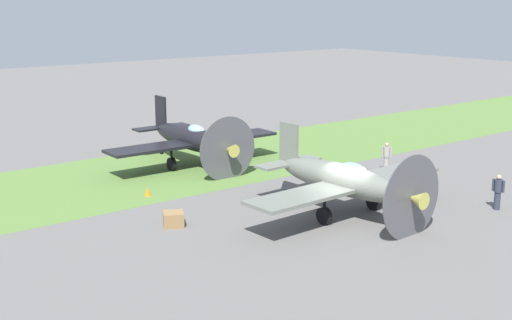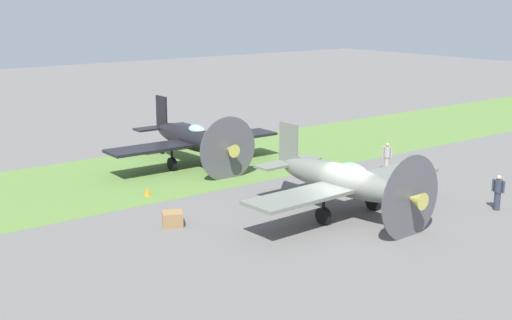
# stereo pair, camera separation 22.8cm
# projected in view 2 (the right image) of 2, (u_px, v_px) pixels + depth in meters

# --- Properties ---
(ground_plane) EXTENTS (160.00, 160.00, 0.00)m
(ground_plane) POSITION_uv_depth(u_px,v_px,m) (338.00, 220.00, 31.06)
(ground_plane) COLOR #605E5B
(grass_verge) EXTENTS (120.00, 11.00, 0.01)m
(grass_verge) POSITION_uv_depth(u_px,v_px,m) (189.00, 166.00, 41.07)
(grass_verge) COLOR #567A38
(grass_verge) RESTS_ON ground
(airplane_lead) EXTENTS (11.33, 8.98, 4.05)m
(airplane_lead) POSITION_uv_depth(u_px,v_px,m) (344.00, 180.00, 31.46)
(airplane_lead) COLOR slate
(airplane_lead) RESTS_ON ground
(airplane_wingman) EXTENTS (11.20, 8.91, 4.01)m
(airplane_wingman) POSITION_uv_depth(u_px,v_px,m) (193.00, 138.00, 40.99)
(airplane_wingman) COLOR black
(airplane_wingman) RESTS_ON ground
(ground_crew_chief) EXTENTS (0.38, 0.62, 1.73)m
(ground_crew_chief) POSITION_uv_depth(u_px,v_px,m) (498.00, 192.00, 32.38)
(ground_crew_chief) COLOR #2D3342
(ground_crew_chief) RESTS_ON ground
(ground_crew_mechanic) EXTENTS (0.38, 0.59, 1.73)m
(ground_crew_mechanic) POSITION_uv_depth(u_px,v_px,m) (387.00, 156.00, 39.65)
(ground_crew_mechanic) COLOR #9E998E
(ground_crew_mechanic) RESTS_ON ground
(supply_crate) EXTENTS (1.21, 1.21, 0.64)m
(supply_crate) POSITION_uv_depth(u_px,v_px,m) (173.00, 219.00, 30.25)
(supply_crate) COLOR olive
(supply_crate) RESTS_ON ground
(runway_marker_cone) EXTENTS (0.36, 0.36, 0.44)m
(runway_marker_cone) POSITION_uv_depth(u_px,v_px,m) (148.00, 191.00, 34.93)
(runway_marker_cone) COLOR orange
(runway_marker_cone) RESTS_ON ground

